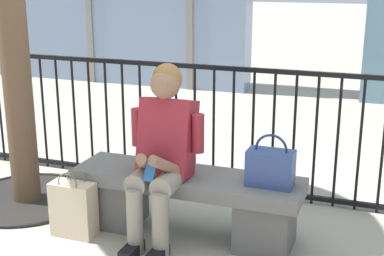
{
  "coord_description": "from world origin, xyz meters",
  "views": [
    {
      "loc": [
        1.27,
        -3.3,
        1.79
      ],
      "look_at": [
        0.0,
        0.1,
        0.75
      ],
      "focal_mm": 51.28,
      "sensor_mm": 36.0,
      "label": 1
    }
  ],
  "objects_px": {
    "seated_person_with_phone": "(162,149)",
    "shopping_bag": "(74,209)",
    "stone_bench": "(187,198)",
    "handbag_on_bench": "(270,167)"
  },
  "relations": [
    {
      "from": "seated_person_with_phone",
      "to": "shopping_bag",
      "type": "xyz_separation_m",
      "value": [
        -0.6,
        -0.17,
        -0.45
      ]
    },
    {
      "from": "handbag_on_bench",
      "to": "seated_person_with_phone",
      "type": "bearing_deg",
      "value": -170.46
    },
    {
      "from": "stone_bench",
      "to": "shopping_bag",
      "type": "relative_size",
      "value": 3.3
    },
    {
      "from": "stone_bench",
      "to": "handbag_on_bench",
      "type": "relative_size",
      "value": 4.6
    },
    {
      "from": "stone_bench",
      "to": "seated_person_with_phone",
      "type": "distance_m",
      "value": 0.42
    },
    {
      "from": "shopping_bag",
      "to": "handbag_on_bench",
      "type": "bearing_deg",
      "value": 12.5
    },
    {
      "from": "seated_person_with_phone",
      "to": "shopping_bag",
      "type": "height_order",
      "value": "seated_person_with_phone"
    },
    {
      "from": "seated_person_with_phone",
      "to": "stone_bench",
      "type": "bearing_deg",
      "value": 45.51
    },
    {
      "from": "stone_bench",
      "to": "handbag_on_bench",
      "type": "distance_m",
      "value": 0.66
    },
    {
      "from": "stone_bench",
      "to": "seated_person_with_phone",
      "type": "height_order",
      "value": "seated_person_with_phone"
    }
  ]
}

